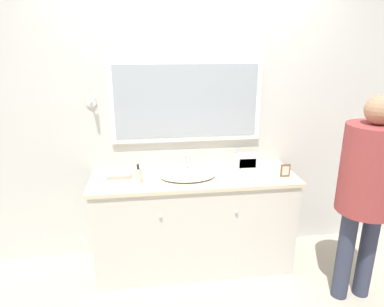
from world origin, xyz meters
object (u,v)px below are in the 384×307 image
(sink_basin, at_px, (188,175))
(appliance_box, at_px, (246,161))
(picture_frame, at_px, (285,171))
(person, at_px, (368,181))
(soap_bottle, at_px, (138,175))

(sink_basin, distance_m, appliance_box, 0.57)
(picture_frame, bearing_deg, appliance_box, 136.89)
(appliance_box, bearing_deg, person, -45.10)
(soap_bottle, bearing_deg, person, -16.34)
(person, bearing_deg, soap_bottle, 163.66)
(picture_frame, relative_size, person, 0.07)
(appliance_box, bearing_deg, soap_bottle, -166.96)
(appliance_box, height_order, person, person)
(appliance_box, distance_m, person, 1.00)
(soap_bottle, distance_m, person, 1.73)
(picture_frame, bearing_deg, soap_bottle, 178.59)
(sink_basin, xyz_separation_m, picture_frame, (0.81, -0.10, 0.04))
(sink_basin, xyz_separation_m, person, (1.25, -0.55, 0.11))
(soap_bottle, relative_size, person, 0.10)
(appliance_box, relative_size, picture_frame, 1.90)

